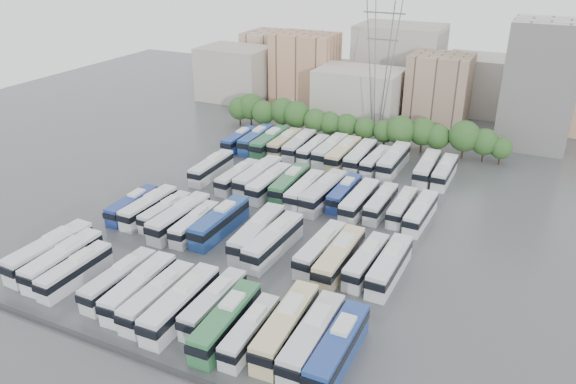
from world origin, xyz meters
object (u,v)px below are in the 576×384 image
at_px(apartment_tower, 540,85).
at_px(bus_r3_s9, 376,161).
at_px(bus_r0_s4, 119,279).
at_px(bus_r0_s10, 250,331).
at_px(bus_r2_s5, 270,183).
at_px(bus_r3_s1, 256,139).
at_px(bus_r3_s3, 285,143).
at_px(bus_r0_s12, 313,337).
at_px(bus_r0_s9, 226,321).
at_px(bus_r0_s2, 75,270).
at_px(bus_r2_s12, 402,207).
at_px(bus_r1_s13, 390,265).
at_px(bus_r2_s8, 323,192).
at_px(bus_r1_s1, 149,207).
at_px(bus_r2_s9, 344,193).
at_px(bus_r1_s7, 257,233).
at_px(bus_r1_s3, 179,217).
at_px(bus_r0_s8, 214,303).
at_px(bus_r1_s12, 366,261).
at_px(bus_r0_s5, 140,287).
at_px(bus_r2_s13, 421,212).
at_px(bus_r1_s11, 339,257).
at_px(bus_r3_s4, 299,145).
at_px(bus_r3_s10, 394,160).
at_px(bus_r3_s7, 343,154).
at_px(bus_r2_s11, 381,203).
at_px(bus_r3_s5, 313,149).
at_px(bus_r2_s10, 359,200).
at_px(bus_r1_s10, 321,249).
at_px(bus_r0_s0, 50,251).
at_px(bus_r2_s7, 305,190).
at_px(bus_r0_s1, 63,260).
at_px(bus_r3_s13, 445,172).
at_px(bus_r0_s6, 158,297).
at_px(electricity_pylon, 382,51).
at_px(bus_r1_s2, 166,212).
at_px(bus_r2_s4, 258,176).
at_px(bus_r3_s0, 239,140).
at_px(bus_r1_s8, 274,241).
at_px(bus_r2_s1, 212,167).
at_px(bus_r3_s12, 427,168).
at_px(bus_r0_s7, 181,303).

height_order(apartment_tower, bus_r3_s9, apartment_tower).
bearing_deg(bus_r0_s4, bus_r0_s10, -2.98).
distance_m(bus_r2_s5, bus_r3_s1, 23.09).
bearing_deg(bus_r3_s3, bus_r0_s12, -62.01).
bearing_deg(bus_r0_s9, bus_r0_s2, 176.02).
bearing_deg(bus_r0_s10, bus_r2_s12, 77.98).
distance_m(bus_r1_s13, bus_r2_s8, 23.91).
height_order(bus_r1_s1, bus_r2_s9, bus_r1_s1).
bearing_deg(bus_r3_s3, bus_r1_s7, -70.62).
distance_m(bus_r1_s3, bus_r2_s8, 24.40).
xyz_separation_m(bus_r0_s8, bus_r1_s7, (-3.31, 16.85, 0.29)).
xyz_separation_m(bus_r1_s3, bus_r1_s7, (13.23, 0.76, 0.10)).
relative_size(bus_r0_s8, bus_r1_s12, 1.00).
xyz_separation_m(bus_r0_s5, bus_r2_s8, (9.84, 35.51, 0.15)).
bearing_deg(bus_r2_s13, bus_r1_s11, -107.88).
distance_m(bus_r3_s4, bus_r3_s10, 19.98).
xyz_separation_m(bus_r2_s13, bus_r3_s7, (-19.83, 18.28, 0.24)).
distance_m(bus_r2_s11, bus_r3_s5, 26.76).
xyz_separation_m(bus_r1_s3, bus_r1_s13, (33.00, 0.79, -0.06)).
bearing_deg(bus_r3_s5, bus_r3_s10, 1.49).
bearing_deg(bus_r0_s2, bus_r2_s10, 54.02).
relative_size(bus_r0_s2, bus_r3_s4, 0.90).
bearing_deg(bus_r0_s9, bus_r3_s1, 113.19).
bearing_deg(bus_r1_s12, bus_r1_s10, -178.44).
relative_size(bus_r1_s11, bus_r2_s8, 0.97).
distance_m(bus_r0_s0, bus_r2_s7, 41.09).
xyz_separation_m(bus_r0_s1, bus_r3_s13, (39.58, 53.38, -0.11)).
relative_size(bus_r0_s6, bus_r3_s7, 0.92).
xyz_separation_m(electricity_pylon, bus_r3_s9, (6.41, -20.57, -16.89)).
distance_m(apartment_tower, electricity_pylon, 33.47).
xyz_separation_m(bus_r0_s0, bus_r1_s2, (6.39, 17.35, -0.41)).
distance_m(bus_r2_s4, bus_r3_s3, 18.51).
height_order(bus_r0_s12, bus_r1_s7, bus_r1_s7).
height_order(bus_r1_s7, bus_r3_s0, bus_r1_s7).
bearing_deg(bus_r0_s5, bus_r0_s12, -1.62).
bearing_deg(bus_r1_s8, bus_r1_s11, 2.00).
distance_m(bus_r0_s10, bus_r2_s8, 37.11).
bearing_deg(bus_r2_s4, bus_r3_s3, 102.12).
relative_size(bus_r2_s1, bus_r2_s13, 1.03).
bearing_deg(bus_r0_s9, bus_r2_s1, 122.45).
height_order(bus_r1_s13, bus_r3_s4, bus_r3_s4).
xyz_separation_m(bus_r0_s9, bus_r1_s1, (-26.51, 19.66, -0.11)).
distance_m(bus_r2_s1, bus_r2_s8, 23.24).
relative_size(bus_r2_s4, bus_r3_s4, 1.04).
height_order(bus_r2_s13, bus_r3_s5, bus_r2_s13).
distance_m(bus_r1_s3, bus_r3_s1, 37.42).
xyz_separation_m(bus_r2_s4, bus_r3_s13, (29.62, 17.13, -0.20)).
distance_m(bus_r2_s8, bus_r3_s12, 22.64).
relative_size(bus_r0_s7, bus_r2_s8, 0.98).
relative_size(apartment_tower, bus_r0_s6, 2.11).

